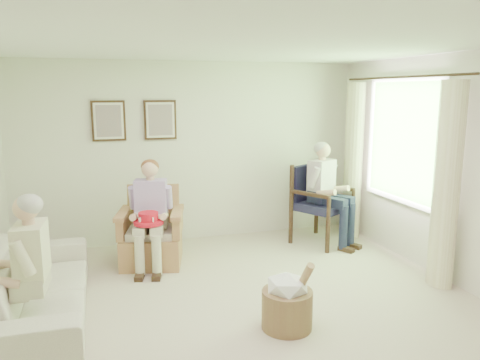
{
  "coord_description": "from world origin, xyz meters",
  "views": [
    {
      "loc": [
        -1.33,
        -3.92,
        2.18
      ],
      "look_at": [
        0.42,
        1.74,
        1.05
      ],
      "focal_mm": 35.0,
      "sensor_mm": 36.0,
      "label": 1
    }
  ],
  "objects_px": {
    "person_sofa": "(26,263)",
    "hatbox": "(287,301)",
    "wood_armchair": "(319,200)",
    "red_hat": "(148,219)",
    "person_wicker": "(151,207)",
    "sofa": "(36,289)",
    "wicker_armchair": "(151,239)",
    "person_dark": "(326,185)"
  },
  "relations": [
    {
      "from": "person_sofa",
      "to": "hatbox",
      "type": "bearing_deg",
      "value": 84.29
    },
    {
      "from": "wood_armchair",
      "to": "red_hat",
      "type": "relative_size",
      "value": 3.14
    },
    {
      "from": "person_wicker",
      "to": "person_sofa",
      "type": "height_order",
      "value": "person_wicker"
    },
    {
      "from": "sofa",
      "to": "red_hat",
      "type": "xyz_separation_m",
      "value": [
        1.17,
        0.94,
        0.34
      ]
    },
    {
      "from": "wicker_armchair",
      "to": "person_wicker",
      "type": "distance_m",
      "value": 0.47
    },
    {
      "from": "sofa",
      "to": "person_wicker",
      "type": "relative_size",
      "value": 1.72
    },
    {
      "from": "sofa",
      "to": "red_hat",
      "type": "relative_size",
      "value": 6.39
    },
    {
      "from": "person_wicker",
      "to": "hatbox",
      "type": "relative_size",
      "value": 1.9
    },
    {
      "from": "wood_armchair",
      "to": "sofa",
      "type": "relative_size",
      "value": 0.49
    },
    {
      "from": "red_hat",
      "to": "person_sofa",
      "type": "bearing_deg",
      "value": -130.05
    },
    {
      "from": "wood_armchair",
      "to": "person_sofa",
      "type": "bearing_deg",
      "value": 177.01
    },
    {
      "from": "wicker_armchair",
      "to": "sofa",
      "type": "xyz_separation_m",
      "value": [
        -1.23,
        -1.27,
        0.02
      ]
    },
    {
      "from": "person_dark",
      "to": "wicker_armchair",
      "type": "bearing_deg",
      "value": 149.85
    },
    {
      "from": "sofa",
      "to": "person_dark",
      "type": "height_order",
      "value": "person_dark"
    },
    {
      "from": "person_dark",
      "to": "wood_armchair",
      "type": "bearing_deg",
      "value": 59.6
    },
    {
      "from": "red_hat",
      "to": "wood_armchair",
      "type": "bearing_deg",
      "value": 11.76
    },
    {
      "from": "person_dark",
      "to": "red_hat",
      "type": "height_order",
      "value": "person_dark"
    },
    {
      "from": "wood_armchair",
      "to": "hatbox",
      "type": "xyz_separation_m",
      "value": [
        -1.46,
        -2.29,
        -0.34
      ]
    },
    {
      "from": "red_hat",
      "to": "hatbox",
      "type": "bearing_deg",
      "value": -58.86
    },
    {
      "from": "person_dark",
      "to": "person_sofa",
      "type": "bearing_deg",
      "value": 174.72
    },
    {
      "from": "person_sofa",
      "to": "red_hat",
      "type": "bearing_deg",
      "value": 143.66
    },
    {
      "from": "wicker_armchair",
      "to": "person_dark",
      "type": "bearing_deg",
      "value": 13.84
    },
    {
      "from": "wood_armchair",
      "to": "person_wicker",
      "type": "distance_m",
      "value": 2.49
    },
    {
      "from": "wood_armchair",
      "to": "person_dark",
      "type": "relative_size",
      "value": 0.77
    },
    {
      "from": "wicker_armchair",
      "to": "person_sofa",
      "type": "bearing_deg",
      "value": -111.95
    },
    {
      "from": "sofa",
      "to": "person_sofa",
      "type": "xyz_separation_m",
      "value": [
        -0.0,
        -0.45,
        0.42
      ]
    },
    {
      "from": "person_wicker",
      "to": "wood_armchair",
      "type": "bearing_deg",
      "value": 21.09
    },
    {
      "from": "wicker_armchair",
      "to": "wood_armchair",
      "type": "bearing_deg",
      "value": 18.11
    },
    {
      "from": "sofa",
      "to": "hatbox",
      "type": "xyz_separation_m",
      "value": [
        2.23,
        -0.82,
        -0.06
      ]
    },
    {
      "from": "wicker_armchair",
      "to": "hatbox",
      "type": "distance_m",
      "value": 2.32
    },
    {
      "from": "wicker_armchair",
      "to": "wood_armchair",
      "type": "height_order",
      "value": "wood_armchair"
    },
    {
      "from": "person_dark",
      "to": "person_wicker",
      "type": "bearing_deg",
      "value": 152.87
    },
    {
      "from": "sofa",
      "to": "red_hat",
      "type": "bearing_deg",
      "value": -51.21
    },
    {
      "from": "person_dark",
      "to": "person_sofa",
      "type": "relative_size",
      "value": 1.11
    },
    {
      "from": "hatbox",
      "to": "person_dark",
      "type": "bearing_deg",
      "value": 55.18
    },
    {
      "from": "wicker_armchair",
      "to": "person_sofa",
      "type": "distance_m",
      "value": 2.16
    },
    {
      "from": "sofa",
      "to": "person_dark",
      "type": "bearing_deg",
      "value": -70.87
    },
    {
      "from": "wicker_armchair",
      "to": "person_dark",
      "type": "distance_m",
      "value": 2.53
    },
    {
      "from": "sofa",
      "to": "red_hat",
      "type": "height_order",
      "value": "red_hat"
    },
    {
      "from": "person_wicker",
      "to": "red_hat",
      "type": "distance_m",
      "value": 0.23
    },
    {
      "from": "person_dark",
      "to": "red_hat",
      "type": "xyz_separation_m",
      "value": [
        -2.53,
        -0.34,
        -0.2
      ]
    },
    {
      "from": "red_hat",
      "to": "person_dark",
      "type": "bearing_deg",
      "value": 7.71
    }
  ]
}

